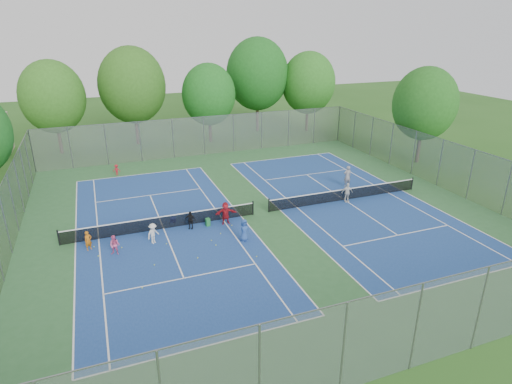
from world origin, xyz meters
TOP-DOWN VIEW (x-y plane):
  - ground at (0.00, 0.00)m, footprint 120.00×120.00m
  - court_pad at (0.00, 0.00)m, footprint 32.00×32.00m
  - court_left at (-7.00, 0.00)m, footprint 10.97×23.77m
  - court_right at (7.00, 0.00)m, footprint 10.97×23.77m
  - net_left at (-7.00, 0.00)m, footprint 12.87×0.10m
  - net_right at (7.00, 0.00)m, footprint 12.87×0.10m
  - fence_north at (0.00, 16.00)m, footprint 32.00×0.10m
  - fence_south at (0.00, -16.00)m, footprint 32.00×0.10m
  - fence_west at (-16.00, 0.00)m, footprint 0.10×32.00m
  - fence_east at (16.00, 0.00)m, footprint 0.10×32.00m
  - tree_nw at (-14.00, 22.00)m, footprint 6.40×6.40m
  - tree_nl at (-6.00, 23.00)m, footprint 7.20×7.20m
  - tree_nc at (2.00, 21.00)m, footprint 6.00×6.00m
  - tree_nr at (9.00, 24.00)m, footprint 7.60×7.60m
  - tree_ne at (15.00, 22.00)m, footprint 6.60×6.60m
  - tree_side_e at (19.00, 6.00)m, footprint 6.00×6.00m
  - ball_crate at (-6.19, 0.87)m, footprint 0.44×0.44m
  - ball_hopper at (-4.12, -0.62)m, footprint 0.31×0.31m
  - student_a at (-11.67, -1.24)m, footprint 0.54×0.47m
  - student_b at (-10.22, -2.39)m, footprint 0.75×0.68m
  - student_c at (-7.90, -1.77)m, footprint 0.99×0.90m
  - student_d at (-5.29, -0.60)m, footprint 0.80×0.62m
  - student_e at (-2.52, -3.48)m, footprint 0.74×0.51m
  - student_f at (-2.87, -0.71)m, footprint 1.50×0.57m
  - child_far_baseline at (-9.07, 12.47)m, footprint 0.72×0.53m
  - instructor at (8.77, 2.55)m, footprint 0.68×0.47m
  - teen_court_b at (6.95, -0.32)m, footprint 0.94×0.48m
  - tennis_ball_0 at (-5.80, -4.61)m, footprint 0.07×0.07m
  - tennis_ball_1 at (-3.67, -2.10)m, footprint 0.07×0.07m
  - tennis_ball_2 at (-4.47, -2.82)m, footprint 0.07×0.07m
  - tennis_ball_3 at (-4.39, -3.51)m, footprint 0.07×0.07m
  - tennis_ball_4 at (-9.21, -6.56)m, footprint 0.07×0.07m
  - tennis_ball_5 at (-8.29, -4.50)m, footprint 0.07×0.07m
  - tennis_ball_6 at (-2.61, -1.21)m, footprint 0.07×0.07m
  - tennis_ball_7 at (-11.22, -2.30)m, footprint 0.07×0.07m
  - tennis_ball_8 at (-11.42, -1.03)m, footprint 0.07×0.07m
  - tennis_ball_9 at (-7.21, -2.25)m, footprint 0.07×0.07m
  - tennis_ball_10 at (-9.84, -1.76)m, footprint 0.07×0.07m
  - tennis_ball_11 at (-2.53, -5.70)m, footprint 0.07×0.07m

SIDE VIEW (x-z plane):
  - ground at x=0.00m, z-range 0.00..0.00m
  - court_pad at x=0.00m, z-range 0.00..0.01m
  - court_left at x=-7.00m, z-range 0.01..0.02m
  - court_right at x=7.00m, z-range 0.01..0.02m
  - tennis_ball_0 at x=-5.80m, z-range 0.00..0.07m
  - tennis_ball_1 at x=-3.67m, z-range 0.00..0.07m
  - tennis_ball_2 at x=-4.47m, z-range 0.00..0.07m
  - tennis_ball_3 at x=-4.39m, z-range 0.00..0.07m
  - tennis_ball_4 at x=-9.21m, z-range 0.00..0.07m
  - tennis_ball_5 at x=-8.29m, z-range 0.00..0.07m
  - tennis_ball_6 at x=-2.61m, z-range 0.00..0.07m
  - tennis_ball_7 at x=-11.22m, z-range 0.00..0.07m
  - tennis_ball_8 at x=-11.42m, z-range 0.00..0.07m
  - tennis_ball_9 at x=-7.21m, z-range 0.00..0.07m
  - tennis_ball_10 at x=-9.84m, z-range 0.00..0.07m
  - tennis_ball_11 at x=-2.53m, z-range 0.00..0.07m
  - ball_crate at x=-6.19m, z-range 0.00..0.29m
  - ball_hopper at x=-4.12m, z-range 0.00..0.55m
  - net_left at x=-7.00m, z-range 0.00..0.91m
  - net_right at x=7.00m, z-range 0.00..0.91m
  - child_far_baseline at x=-9.07m, z-range 0.00..1.01m
  - student_a at x=-11.67m, z-range 0.00..1.24m
  - student_b at x=-10.22m, z-range 0.00..1.24m
  - student_d at x=-5.29m, z-range 0.00..1.26m
  - student_c at x=-7.90m, z-range 0.00..1.33m
  - student_e at x=-2.52m, z-range 0.00..1.46m
  - teen_court_b at x=6.95m, z-range 0.00..1.53m
  - student_f at x=-2.87m, z-range 0.00..1.58m
  - instructor at x=8.77m, z-range 0.00..1.81m
  - fence_north at x=0.00m, z-range 0.00..4.00m
  - fence_south at x=0.00m, z-range 0.00..4.00m
  - fence_west at x=-16.00m, z-range 0.00..4.00m
  - fence_east at x=16.00m, z-range 0.00..4.00m
  - tree_nc at x=2.00m, z-range 0.97..9.82m
  - tree_side_e at x=19.00m, z-range 1.14..10.34m
  - tree_nw at x=-14.00m, z-range 1.10..10.68m
  - tree_ne at x=15.00m, z-range 1.08..10.85m
  - tree_nl at x=-6.00m, z-range 1.20..11.89m
  - tree_nr at x=9.00m, z-range 1.33..12.75m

